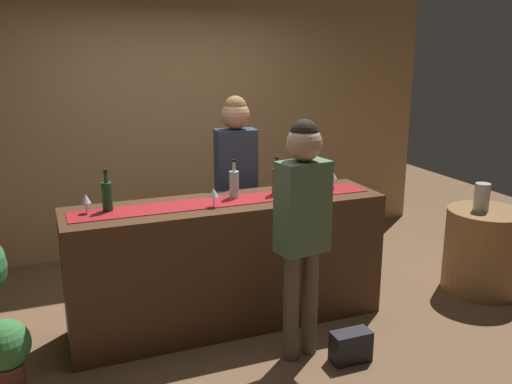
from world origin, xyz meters
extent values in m
plane|color=brown|center=(0.00, 0.00, 0.00)|extent=(10.00, 10.00, 0.00)
cube|color=tan|center=(0.00, 1.90, 1.45)|extent=(6.00, 0.12, 2.90)
cube|color=#472B19|center=(0.00, 0.00, 0.50)|extent=(2.42, 0.60, 1.00)
cube|color=maroon|center=(0.00, 0.00, 1.00)|extent=(2.30, 0.28, 0.01)
cylinder|color=#194723|center=(-0.86, 0.07, 1.10)|extent=(0.07, 0.07, 0.21)
cylinder|color=#194723|center=(-0.86, 0.07, 1.24)|extent=(0.03, 0.03, 0.08)
cylinder|color=black|center=(-0.86, 0.07, 1.29)|extent=(0.03, 0.03, 0.02)
cylinder|color=#B2C6C1|center=(0.08, 0.07, 1.10)|extent=(0.07, 0.07, 0.21)
cylinder|color=#B2C6C1|center=(0.08, 0.07, 1.24)|extent=(0.03, 0.03, 0.08)
cylinder|color=black|center=(0.08, 0.07, 1.29)|extent=(0.03, 0.03, 0.02)
cylinder|color=brown|center=(0.42, 0.04, 1.10)|extent=(0.07, 0.07, 0.21)
cylinder|color=brown|center=(0.42, 0.04, 1.24)|extent=(0.03, 0.03, 0.08)
cylinder|color=black|center=(0.42, 0.04, 1.29)|extent=(0.03, 0.03, 0.02)
cylinder|color=silver|center=(-0.14, -0.11, 1.00)|extent=(0.06, 0.06, 0.00)
cylinder|color=silver|center=(-0.14, -0.11, 1.04)|extent=(0.01, 0.01, 0.08)
cone|color=silver|center=(-0.14, -0.11, 1.11)|extent=(0.07, 0.07, 0.06)
cylinder|color=silver|center=(-1.01, 0.06, 1.00)|extent=(0.06, 0.06, 0.00)
cylinder|color=silver|center=(-1.01, 0.06, 1.04)|extent=(0.01, 0.01, 0.08)
cone|color=silver|center=(-1.01, 0.06, 1.11)|extent=(0.07, 0.07, 0.06)
cylinder|color=silver|center=(0.93, 0.06, 1.00)|extent=(0.06, 0.06, 0.00)
cylinder|color=silver|center=(0.93, 0.06, 1.04)|extent=(0.01, 0.01, 0.08)
cone|color=silver|center=(0.93, 0.06, 1.11)|extent=(0.07, 0.07, 0.06)
cylinder|color=#26262B|center=(0.36, 0.57, 0.40)|extent=(0.11, 0.11, 0.81)
cylinder|color=#26262B|center=(0.20, 0.59, 0.40)|extent=(0.11, 0.11, 0.81)
cube|color=#2D384C|center=(0.28, 0.58, 1.13)|extent=(0.35, 0.22, 0.64)
sphere|color=tan|center=(0.28, 0.58, 1.57)|extent=(0.24, 0.24, 0.24)
sphere|color=olive|center=(0.28, 0.58, 1.63)|extent=(0.19, 0.19, 0.19)
cylinder|color=brown|center=(0.23, -0.66, 0.39)|extent=(0.11, 0.11, 0.79)
cylinder|color=brown|center=(0.39, -0.64, 0.39)|extent=(0.11, 0.11, 0.79)
cube|color=#4C6B4C|center=(0.31, -0.65, 1.10)|extent=(0.37, 0.25, 0.62)
sphere|color=tan|center=(0.31, -0.65, 1.53)|extent=(0.24, 0.24, 0.24)
sphere|color=black|center=(0.31, -0.65, 1.59)|extent=(0.18, 0.18, 0.18)
cylinder|color=olive|center=(2.31, -0.26, 0.37)|extent=(0.68, 0.68, 0.74)
cylinder|color=#B7B2A8|center=(2.25, -0.23, 0.86)|extent=(0.13, 0.13, 0.24)
cylinder|color=brown|center=(-1.60, -0.32, 0.09)|extent=(0.20, 0.20, 0.17)
sphere|color=#387A3D|center=(-1.60, -0.32, 0.31)|extent=(0.32, 0.32, 0.32)
cube|color=black|center=(0.61, -0.85, 0.11)|extent=(0.28, 0.14, 0.22)
camera|label=1|loc=(-1.28, -3.83, 2.15)|focal=39.13mm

